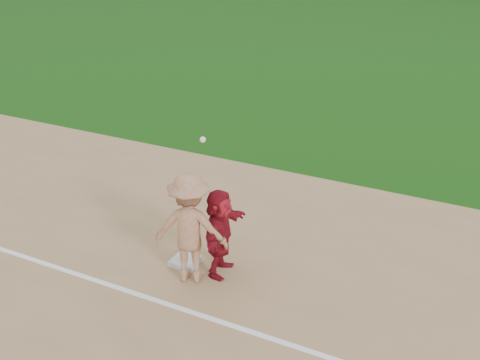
% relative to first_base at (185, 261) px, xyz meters
% --- Properties ---
extents(ground, '(160.00, 160.00, 0.00)m').
position_rel_first_base_xyz_m(ground, '(0.50, -0.36, -0.07)').
color(ground, '#14460D').
rests_on(ground, ground).
extents(foul_line, '(60.00, 0.10, 0.01)m').
position_rel_first_base_xyz_m(foul_line, '(0.50, -1.16, -0.05)').
color(foul_line, white).
rests_on(foul_line, infield_dirt).
extents(first_base, '(0.48, 0.48, 0.10)m').
position_rel_first_base_xyz_m(first_base, '(0.00, 0.00, 0.00)').
color(first_base, silver).
rests_on(first_base, infield_dirt).
extents(base_runner, '(0.66, 1.50, 1.56)m').
position_rel_first_base_xyz_m(base_runner, '(0.68, 0.07, 0.73)').
color(base_runner, maroon).
rests_on(base_runner, infield_dirt).
extents(first_base_play, '(1.41, 1.08, 2.55)m').
position_rel_first_base_xyz_m(first_base_play, '(0.34, -0.33, 0.91)').
color(first_base_play, '#949497').
rests_on(first_base_play, infield_dirt).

